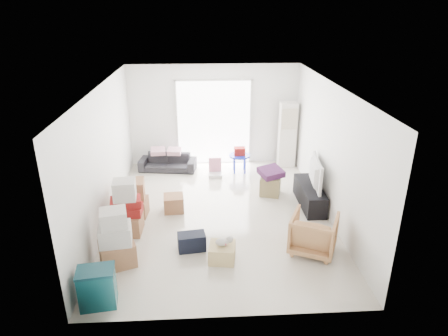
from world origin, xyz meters
TOP-DOWN VIEW (x-y plane):
  - room_shell at (0.00, 0.00)m, footprint 4.98×6.48m
  - sliding_door at (0.00, 2.98)m, footprint 2.10×0.04m
  - ac_tower at (1.95, 2.65)m, footprint 0.45×0.30m
  - tv_console at (2.00, 0.30)m, footprint 0.42×1.39m
  - television at (2.00, 0.30)m, footprint 0.74×1.14m
  - sofa at (-1.25, 2.50)m, footprint 1.53×0.63m
  - pillow_left at (-1.49, 2.55)m, footprint 0.41×0.33m
  - pillow_right at (-1.07, 2.52)m, footprint 0.40×0.33m
  - armchair at (1.61, -1.44)m, footprint 1.00×0.97m
  - storage_bins at (-1.90, -2.63)m, footprint 0.58×0.44m
  - box_stack_a at (-1.80, -1.65)m, footprint 0.70×0.64m
  - box_stack_b at (-1.80, -0.61)m, footprint 0.62×0.56m
  - box_stack_c at (-1.77, 0.06)m, footprint 0.57×0.49m
  - loose_box at (-0.96, 0.21)m, footprint 0.45×0.45m
  - duffel_bag at (-0.56, -1.28)m, footprint 0.53×0.36m
  - ottoman at (1.23, 0.89)m, footprint 0.55×0.55m
  - blanket at (1.23, 0.89)m, footprint 0.63×0.63m
  - kids_table at (0.64, 2.27)m, footprint 0.55×0.55m
  - toy_walker at (-0.01, 2.04)m, footprint 0.35×0.31m
  - wood_crate at (-0.03, -1.63)m, footprint 0.50×0.50m
  - plush_bunny at (0.00, -1.62)m, footprint 0.31×0.17m

SIDE VIEW (x-z plane):
  - toy_walker at x=-0.01m, z-range -0.10..0.36m
  - wood_crate at x=-0.03m, z-range 0.00..0.29m
  - duffel_bag at x=-0.56m, z-range 0.00..0.31m
  - loose_box at x=-0.96m, z-range 0.00..0.35m
  - ottoman at x=1.23m, z-range 0.00..0.44m
  - tv_console at x=2.00m, z-range 0.00..0.46m
  - sofa at x=-1.25m, z-range 0.00..0.58m
  - storage_bins at x=-1.90m, z-range 0.00..0.62m
  - plush_bunny at x=0.00m, z-range 0.29..0.44m
  - box_stack_c at x=-1.77m, z-range -0.01..0.78m
  - armchair at x=1.61m, z-range 0.00..0.79m
  - box_stack_a at x=-1.80m, z-range -0.05..0.98m
  - box_stack_b at x=-1.80m, z-range -0.07..1.02m
  - kids_table at x=0.64m, z-range 0.15..0.82m
  - blanket at x=1.23m, z-range 0.44..0.58m
  - television at x=2.00m, z-range 0.46..0.60m
  - pillow_left at x=-1.49m, z-range 0.58..0.70m
  - pillow_right at x=-1.07m, z-range 0.58..0.71m
  - ac_tower at x=1.95m, z-range 0.00..1.75m
  - sliding_door at x=0.00m, z-range 0.08..2.41m
  - room_shell at x=0.00m, z-range -0.24..2.94m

